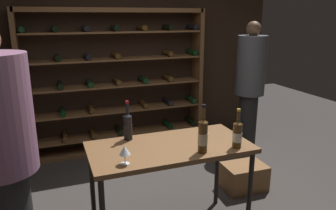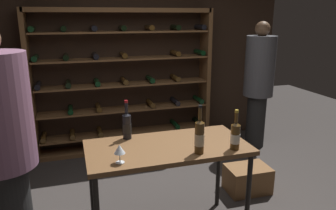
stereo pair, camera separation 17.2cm
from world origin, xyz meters
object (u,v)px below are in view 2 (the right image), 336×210
at_px(wine_rack, 124,82).
at_px(wine_bottle_gold_foil, 199,136).
at_px(person_guest_khaki, 259,80).
at_px(person_bystander_dark_jacket, 0,139).
at_px(wine_crate, 247,179).
at_px(wine_bottle_red_label, 127,125).
at_px(wine_bottle_green_slim, 235,135).
at_px(wine_glass_stemmed_center, 120,150).
at_px(tasting_table, 168,154).

height_order(wine_rack, wine_bottle_gold_foil, wine_rack).
height_order(wine_rack, person_guest_khaki, wine_rack).
relative_size(person_bystander_dark_jacket, wine_crate, 3.96).
bearing_deg(wine_bottle_red_label, person_bystander_dark_jacket, -172.26).
distance_m(wine_bottle_green_slim, wine_glass_stemmed_center, 0.95).
bearing_deg(wine_crate, wine_bottle_red_label, -172.18).
height_order(wine_rack, wine_bottle_green_slim, wine_rack).
height_order(wine_crate, wine_glass_stemmed_center, wine_glass_stemmed_center).
distance_m(tasting_table, wine_crate, 1.35).
bearing_deg(wine_bottle_red_label, wine_bottle_green_slim, -31.75).
xyz_separation_m(person_bystander_dark_jacket, wine_bottle_green_slim, (1.81, -0.37, -0.04)).
bearing_deg(wine_bottle_green_slim, person_bystander_dark_jacket, 168.59).
xyz_separation_m(tasting_table, person_guest_khaki, (1.90, 1.61, 0.24)).
relative_size(person_guest_khaki, wine_glass_stemmed_center, 12.88).
height_order(wine_bottle_gold_foil, wine_glass_stemmed_center, wine_bottle_gold_foil).
distance_m(person_guest_khaki, wine_glass_stemmed_center, 2.97).
relative_size(wine_crate, wine_bottle_green_slim, 1.41).
relative_size(person_bystander_dark_jacket, wine_bottle_red_label, 5.32).
height_order(wine_rack, wine_bottle_red_label, wine_rack).
height_order(wine_rack, tasting_table, wine_rack).
xyz_separation_m(person_guest_khaki, wine_bottle_red_label, (-2.20, -1.35, -0.03)).
distance_m(wine_crate, wine_bottle_gold_foil, 1.43).
distance_m(wine_crate, wine_bottle_red_label, 1.65).
xyz_separation_m(tasting_table, wine_glass_stemmed_center, (-0.44, -0.22, 0.19)).
relative_size(wine_bottle_gold_foil, wine_bottle_green_slim, 1.18).
bearing_deg(person_bystander_dark_jacket, wine_glass_stemmed_center, 130.48).
xyz_separation_m(person_guest_khaki, wine_crate, (-0.80, -1.15, -0.89)).
relative_size(tasting_table, wine_crate, 2.88).
bearing_deg(tasting_table, wine_bottle_red_label, 139.19).
bearing_deg(wine_crate, wine_bottle_green_slim, -130.23).
bearing_deg(wine_bottle_green_slim, wine_bottle_gold_foil, 177.75).
xyz_separation_m(wine_bottle_red_label, wine_glass_stemmed_center, (-0.14, -0.48, -0.02)).
distance_m(wine_rack, wine_bottle_green_slim, 2.40).
bearing_deg(wine_rack, wine_bottle_red_label, -98.88).
bearing_deg(wine_crate, wine_rack, 123.94).
bearing_deg(person_guest_khaki, wine_bottle_green_slim, 58.84).
bearing_deg(wine_bottle_red_label, tasting_table, -40.81).
bearing_deg(wine_crate, tasting_table, -157.61).
height_order(person_guest_khaki, wine_crate, person_guest_khaki).
height_order(wine_bottle_red_label, wine_bottle_gold_foil, wine_bottle_gold_foil).
xyz_separation_m(wine_bottle_gold_foil, wine_glass_stemmed_center, (-0.64, 0.01, -0.04)).
xyz_separation_m(tasting_table, wine_crate, (1.10, 0.45, -0.65)).
height_order(tasting_table, wine_bottle_gold_foil, wine_bottle_gold_foil).
bearing_deg(wine_bottle_green_slim, wine_rack, 102.59).
bearing_deg(wine_bottle_red_label, wine_crate, 7.82).
relative_size(wine_crate, wine_bottle_gold_foil, 1.19).
height_order(tasting_table, wine_bottle_green_slim, wine_bottle_green_slim).
relative_size(wine_rack, wine_glass_stemmed_center, 17.74).
bearing_deg(person_guest_khaki, tasting_table, 46.00).
bearing_deg(wine_rack, wine_crate, -56.06).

